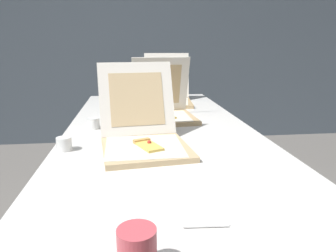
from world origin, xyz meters
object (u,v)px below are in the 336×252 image
object	(u,v)px
table	(160,137)
pizza_box_middle	(163,110)
cup_white_mid	(94,123)
cup_printed_front	(137,252)
napkin_pile	(205,213)
cup_white_near_left	(64,144)
pizza_box_back	(167,96)
pizza_box_front	(144,137)
cup_white_far	(124,110)

from	to	relation	value
table	pizza_box_middle	world-z (taller)	pizza_box_middle
cup_white_mid	cup_printed_front	distance (m)	1.13
napkin_pile	table	bearing A→B (deg)	92.18
cup_printed_front	napkin_pile	bearing A→B (deg)	48.24
cup_white_near_left	napkin_pile	xyz separation A→B (m)	(0.46, -0.57, -0.03)
table	cup_printed_front	distance (m)	1.07
pizza_box_back	cup_white_mid	size ratio (longest dim) A/B	7.19
pizza_box_middle	napkin_pile	size ratio (longest dim) A/B	2.64
pizza_box_front	cup_white_mid	size ratio (longest dim) A/B	8.21
cup_white_near_left	napkin_pile	size ratio (longest dim) A/B	0.43
cup_white_far	cup_white_near_left	bearing A→B (deg)	-108.92
cup_white_mid	pizza_box_middle	bearing A→B (deg)	24.83
table	cup_printed_front	world-z (taller)	cup_printed_front
cup_white_mid	cup_printed_front	size ratio (longest dim) A/B	0.65
pizza_box_back	cup_white_near_left	bearing A→B (deg)	-113.65
cup_white_near_left	cup_white_far	world-z (taller)	same
pizza_box_front	cup_white_mid	xyz separation A→B (m)	(-0.25, 0.35, -0.02)
pizza_box_front	cup_white_mid	world-z (taller)	pizza_box_front
pizza_box_middle	pizza_box_back	xyz separation A→B (m)	(0.08, 0.51, 0.00)
pizza_box_back	cup_white_near_left	size ratio (longest dim) A/B	7.19
table	pizza_box_middle	bearing A→B (deg)	80.07
pizza_box_back	cup_white_mid	bearing A→B (deg)	-119.81
pizza_box_front	pizza_box_middle	xyz separation A→B (m)	(0.14, 0.52, 0.00)
cup_white_mid	pizza_box_front	bearing A→B (deg)	-54.80
pizza_box_back	pizza_box_middle	bearing A→B (deg)	-94.90
table	pizza_box_front	world-z (taller)	pizza_box_front
napkin_pile	cup_white_far	bearing A→B (deg)	100.27
table	pizza_box_front	bearing A→B (deg)	-108.16
pizza_box_front	cup_white_mid	distance (m)	0.43
pizza_box_middle	pizza_box_back	distance (m)	0.51
pizza_box_middle	cup_printed_front	size ratio (longest dim) A/B	3.94
pizza_box_middle	cup_white_mid	xyz separation A→B (m)	(-0.38, -0.18, -0.02)
pizza_box_front	cup_white_far	world-z (taller)	pizza_box_front
pizza_box_middle	cup_printed_front	distance (m)	1.30
table	cup_white_far	size ratio (longest dim) A/B	36.90
pizza_box_middle	table	bearing A→B (deg)	-105.03
pizza_box_front	pizza_box_middle	distance (m)	0.54
pizza_box_front	cup_printed_front	distance (m)	0.76
table	cup_white_mid	size ratio (longest dim) A/B	36.90
pizza_box_back	cup_printed_front	xyz separation A→B (m)	(-0.27, -1.79, -0.00)
table	pizza_box_front	distance (m)	0.33
cup_white_near_left	napkin_pile	world-z (taller)	cup_white_near_left
cup_white_mid	napkin_pile	world-z (taller)	cup_white_mid
table	cup_white_mid	distance (m)	0.35
cup_printed_front	napkin_pile	world-z (taller)	cup_printed_front
table	cup_white_near_left	distance (m)	0.52
table	cup_white_near_left	size ratio (longest dim) A/B	36.90
napkin_pile	pizza_box_middle	bearing A→B (deg)	89.65
pizza_box_back	cup_white_far	bearing A→B (deg)	-127.86
pizza_box_back	napkin_pile	size ratio (longest dim) A/B	3.13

